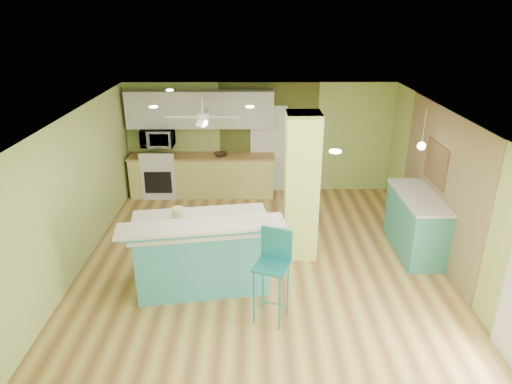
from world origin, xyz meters
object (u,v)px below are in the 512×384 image
peninsula (202,252)px  side_counter (417,223)px  bar_stool (274,261)px  fruit_bowl (220,154)px  canister (178,213)px

peninsula → side_counter: size_ratio=1.44×
bar_stool → fruit_bowl: bar_stool is taller
peninsula → side_counter: (3.63, 1.05, -0.04)m
bar_stool → peninsula: bearing=164.7°
peninsula → side_counter: bearing=7.4°
side_counter → canister: canister is taller
side_counter → fruit_bowl: bearing=144.4°
bar_stool → side_counter: bar_stool is taller
peninsula → fruit_bowl: size_ratio=7.87×
peninsula → bar_stool: bearing=-45.1°
peninsula → fruit_bowl: (0.05, 3.61, 0.40)m
canister → fruit_bowl: bearing=83.2°
bar_stool → canister: size_ratio=7.82×
side_counter → fruit_bowl: size_ratio=5.47×
bar_stool → side_counter: bearing=56.2°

